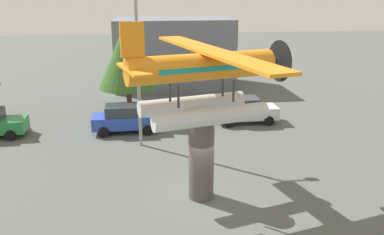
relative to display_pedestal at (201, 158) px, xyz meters
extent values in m
plane|color=#515651|center=(0.00, 0.00, -1.83)|extent=(140.00, 140.00, 0.00)
cylinder|color=#4C4742|center=(0.00, 0.00, 0.00)|extent=(1.10, 1.10, 3.66)
cylinder|color=silver|center=(0.25, -0.97, 2.18)|extent=(4.82, 1.87, 0.70)
cylinder|color=#333338|center=(1.29, -0.19, 2.98)|extent=(0.12, 0.12, 0.90)
cylinder|color=#333338|center=(-1.04, -0.78, 2.98)|extent=(0.12, 0.12, 0.90)
cylinder|color=silver|center=(-0.25, 0.97, 2.18)|extent=(4.82, 1.87, 0.70)
cylinder|color=#333338|center=(1.04, 0.78, 2.98)|extent=(0.12, 0.12, 0.90)
cylinder|color=#333338|center=(-1.29, 0.19, 2.98)|extent=(0.12, 0.12, 0.90)
cylinder|color=orange|center=(0.00, 0.00, 3.98)|extent=(6.28, 2.60, 1.10)
cube|color=teal|center=(0.19, 0.05, 3.98)|extent=(4.49, 2.18, 0.20)
cone|color=#262628|center=(3.15, 0.81, 3.98)|extent=(0.90, 1.03, 0.88)
cylinder|color=black|center=(3.54, 0.91, 3.98)|extent=(0.49, 1.75, 1.80)
cube|color=orange|center=(0.39, 0.10, 4.59)|extent=(3.65, 10.35, 0.12)
cube|color=orange|center=(-2.71, -0.69, 4.08)|extent=(1.37, 2.89, 0.10)
cube|color=orange|center=(-2.71, -0.69, 5.18)|extent=(0.90, 0.34, 1.30)
cylinder|color=black|center=(-10.36, 8.47, -1.51)|extent=(0.64, 0.22, 0.64)
cylinder|color=black|center=(-10.36, 10.27, -1.51)|extent=(0.64, 0.22, 0.64)
cube|color=#2847B7|center=(-3.44, 9.23, -1.11)|extent=(4.20, 1.70, 0.80)
cube|color=#2D333D|center=(-3.69, 9.23, -0.39)|extent=(2.00, 1.56, 0.64)
cylinder|color=black|center=(-2.09, 8.33, -1.51)|extent=(0.64, 0.22, 0.64)
cylinder|color=black|center=(-2.09, 10.13, -1.51)|extent=(0.64, 0.22, 0.64)
cylinder|color=black|center=(-4.79, 8.33, -1.51)|extent=(0.64, 0.22, 0.64)
cylinder|color=black|center=(-4.79, 10.13, -1.51)|extent=(0.64, 0.22, 0.64)
cube|color=silver|center=(4.71, 10.06, -1.11)|extent=(4.20, 1.70, 0.80)
cube|color=#2D333D|center=(4.46, 10.06, -0.39)|extent=(2.00, 1.56, 0.64)
cylinder|color=black|center=(6.06, 9.16, -1.51)|extent=(0.64, 0.22, 0.64)
cylinder|color=black|center=(6.06, 10.96, -1.51)|extent=(0.64, 0.22, 0.64)
cylinder|color=black|center=(3.36, 9.16, -1.51)|extent=(0.64, 0.22, 0.64)
cylinder|color=black|center=(3.36, 10.96, -1.51)|extent=(0.64, 0.22, 0.64)
cylinder|color=gray|center=(-2.53, 6.68, 2.53)|extent=(0.18, 0.18, 8.71)
cube|color=slate|center=(0.78, 22.00, 1.29)|extent=(10.73, 6.12, 6.25)
cylinder|color=brown|center=(-3.24, 12.12, -0.70)|extent=(0.36, 0.36, 2.25)
cone|color=#335B23|center=(-3.24, 12.12, 2.68)|extent=(4.07, 4.07, 4.52)
camera|label=1|loc=(-2.56, -16.09, 6.97)|focal=38.40mm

